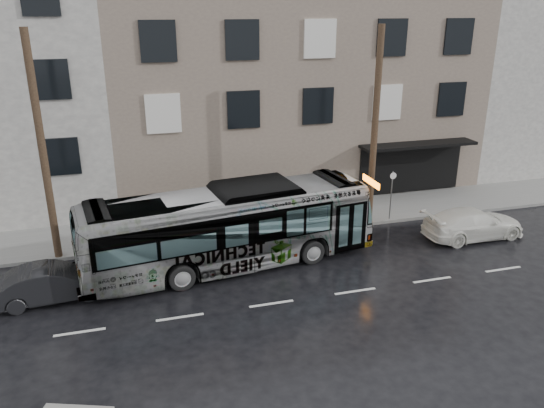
{
  "coord_description": "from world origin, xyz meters",
  "views": [
    {
      "loc": [
        -4.42,
        -18.14,
        9.76
      ],
      "look_at": [
        1.44,
        2.5,
        1.82
      ],
      "focal_mm": 35.0,
      "sensor_mm": 36.0,
      "label": 1
    }
  ],
  "objects_px": {
    "utility_pole_rear": "(42,150)",
    "dark_sedan": "(53,283)",
    "utility_pole_front": "(375,129)",
    "white_sedan": "(473,223)",
    "sign_post": "(391,195)",
    "bus": "(229,228)"
  },
  "relations": [
    {
      "from": "utility_pole_rear",
      "to": "dark_sedan",
      "type": "height_order",
      "value": "utility_pole_rear"
    },
    {
      "from": "utility_pole_front",
      "to": "dark_sedan",
      "type": "xyz_separation_m",
      "value": [
        -13.85,
        -3.39,
        -3.99
      ]
    },
    {
      "from": "bus",
      "to": "white_sedan",
      "type": "relative_size",
      "value": 2.53
    },
    {
      "from": "utility_pole_rear",
      "to": "dark_sedan",
      "type": "bearing_deg",
      "value": -87.39
    },
    {
      "from": "utility_pole_front",
      "to": "white_sedan",
      "type": "distance_m",
      "value": 6.15
    },
    {
      "from": "utility_pole_rear",
      "to": "bus",
      "type": "distance_m",
      "value": 7.74
    },
    {
      "from": "white_sedan",
      "to": "bus",
      "type": "bearing_deg",
      "value": 87.76
    },
    {
      "from": "utility_pole_front",
      "to": "utility_pole_rear",
      "type": "relative_size",
      "value": 1.0
    },
    {
      "from": "sign_post",
      "to": "dark_sedan",
      "type": "bearing_deg",
      "value": -167.21
    },
    {
      "from": "utility_pole_front",
      "to": "utility_pole_rear",
      "type": "xyz_separation_m",
      "value": [
        -14.0,
        0.0,
        0.0
      ]
    },
    {
      "from": "utility_pole_rear",
      "to": "sign_post",
      "type": "distance_m",
      "value": 15.46
    },
    {
      "from": "white_sedan",
      "to": "utility_pole_front",
      "type": "bearing_deg",
      "value": 53.72
    },
    {
      "from": "utility_pole_front",
      "to": "bus",
      "type": "xyz_separation_m",
      "value": [
        -7.3,
        -2.44,
        -3.01
      ]
    },
    {
      "from": "utility_pole_front",
      "to": "bus",
      "type": "relative_size",
      "value": 0.76
    },
    {
      "from": "utility_pole_rear",
      "to": "dark_sedan",
      "type": "xyz_separation_m",
      "value": [
        0.15,
        -3.39,
        -3.99
      ]
    },
    {
      "from": "utility_pole_rear",
      "to": "bus",
      "type": "height_order",
      "value": "utility_pole_rear"
    },
    {
      "from": "bus",
      "to": "white_sedan",
      "type": "height_order",
      "value": "bus"
    },
    {
      "from": "utility_pole_front",
      "to": "sign_post",
      "type": "height_order",
      "value": "utility_pole_front"
    },
    {
      "from": "white_sedan",
      "to": "utility_pole_rear",
      "type": "bearing_deg",
      "value": 80.54
    },
    {
      "from": "utility_pole_front",
      "to": "white_sedan",
      "type": "bearing_deg",
      "value": -35.51
    },
    {
      "from": "sign_post",
      "to": "bus",
      "type": "height_order",
      "value": "bus"
    },
    {
      "from": "sign_post",
      "to": "dark_sedan",
      "type": "distance_m",
      "value": 15.34
    }
  ]
}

